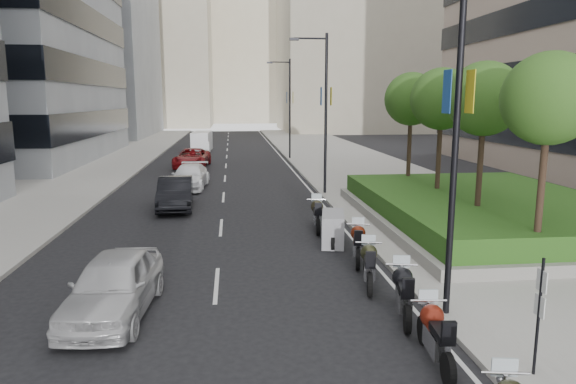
{
  "coord_description": "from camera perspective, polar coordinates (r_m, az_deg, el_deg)",
  "views": [
    {
      "loc": [
        -0.96,
        -10.63,
        5.42
      ],
      "look_at": [
        1.1,
        8.19,
        2.0
      ],
      "focal_mm": 32.0,
      "sensor_mm": 36.0,
      "label": 1
    }
  ],
  "objects": [
    {
      "name": "tree_3",
      "position": [
        28.26,
        13.53,
        9.96
      ],
      "size": [
        2.8,
        2.8,
        6.3
      ],
      "color": "#332319",
      "rests_on": "planter"
    },
    {
      "name": "tree_0",
      "position": [
        17.42,
        27.02,
        9.16
      ],
      "size": [
        2.8,
        2.8,
        6.3
      ],
      "color": "#332319",
      "rests_on": "planter"
    },
    {
      "name": "tree_2",
      "position": [
        24.53,
        16.7,
        9.82
      ],
      "size": [
        2.8,
        2.8,
        6.3
      ],
      "color": "#332319",
      "rests_on": "planter"
    },
    {
      "name": "motorcycle_5",
      "position": [
        19.5,
        5.01,
        -4.1
      ],
      "size": [
        1.17,
        2.11,
        1.21
      ],
      "rotation": [
        0.0,
        0.0,
        1.38
      ],
      "color": "black",
      "rests_on": "ground"
    },
    {
      "name": "building_grey_far",
      "position": [
        84.41,
        -22.96,
        15.97
      ],
      "size": [
        22.0,
        26.0,
        30.0
      ],
      "primitive_type": "cube",
      "color": "gray",
      "rests_on": "ground"
    },
    {
      "name": "parking_sign",
      "position": [
        11.11,
        26.12,
        -11.76
      ],
      "size": [
        0.06,
        0.32,
        2.5
      ],
      "color": "black",
      "rests_on": "ground"
    },
    {
      "name": "car_d",
      "position": [
        42.33,
        -10.63,
        3.73
      ],
      "size": [
        2.98,
        5.67,
        1.52
      ],
      "primitive_type": "imported",
      "rotation": [
        0.0,
        0.0,
        -0.09
      ],
      "color": "maroon",
      "rests_on": "ground"
    },
    {
      "name": "motorcycle_6",
      "position": [
        21.6,
        3.26,
        -2.52
      ],
      "size": [
        0.82,
        2.46,
        1.23
      ],
      "rotation": [
        0.0,
        0.0,
        1.45
      ],
      "color": "black",
      "rests_on": "ground"
    },
    {
      "name": "planter",
      "position": [
        23.91,
        21.25,
        -2.72
      ],
      "size": [
        10.0,
        14.0,
        0.4
      ],
      "primitive_type": "cube",
      "color": "gray",
      "rests_on": "sidewalk_right"
    },
    {
      "name": "sidewalk_right",
      "position": [
        42.17,
        7.49,
        2.86
      ],
      "size": [
        10.0,
        100.0,
        0.15
      ],
      "primitive_type": "cube",
      "color": "#9E9B93",
      "rests_on": "ground"
    },
    {
      "name": "delivery_van",
      "position": [
        56.12,
        -9.55,
        5.51
      ],
      "size": [
        2.11,
        4.89,
        2.01
      ],
      "rotation": [
        0.0,
        0.0,
        -0.06
      ],
      "color": "white",
      "rests_on": "ground"
    },
    {
      "name": "motorcycle_1",
      "position": [
        11.45,
        16.01,
        -14.94
      ],
      "size": [
        0.78,
        2.35,
        1.17
      ],
      "rotation": [
        0.0,
        0.0,
        1.48
      ],
      "color": "black",
      "rests_on": "ground"
    },
    {
      "name": "lane_centre",
      "position": [
        41.0,
        -6.94,
        2.57
      ],
      "size": [
        0.12,
        100.0,
        0.01
      ],
      "primitive_type": "cube",
      "color": "silver",
      "rests_on": "ground"
    },
    {
      "name": "building_cream_centre",
      "position": [
        131.37,
        -5.11,
        16.12
      ],
      "size": [
        30.0,
        24.0,
        38.0
      ],
      "primitive_type": "cube",
      "color": "#B7AD93",
      "rests_on": "ground"
    },
    {
      "name": "lamp_post_2",
      "position": [
        46.91,
        0.02,
        9.8
      ],
      "size": [
        2.34,
        0.45,
        9.0
      ],
      "color": "black",
      "rests_on": "ground"
    },
    {
      "name": "hedge",
      "position": [
        23.79,
        21.34,
        -1.31
      ],
      "size": [
        9.4,
        13.4,
        0.8
      ],
      "primitive_type": "cube",
      "color": "#1B5016",
      "rests_on": "planter"
    },
    {
      "name": "lamp_post_0",
      "position": [
        12.71,
        17.63,
        8.17
      ],
      "size": [
        2.34,
        0.45,
        9.0
      ],
      "color": "black",
      "rests_on": "ground"
    },
    {
      "name": "lane_edge",
      "position": [
        41.26,
        0.31,
        2.69
      ],
      "size": [
        0.12,
        100.0,
        0.01
      ],
      "primitive_type": "cube",
      "color": "silver",
      "rests_on": "ground"
    },
    {
      "name": "tree_1",
      "position": [
        20.9,
        20.99,
        9.58
      ],
      "size": [
        2.8,
        2.8,
        6.3
      ],
      "color": "#332319",
      "rests_on": "planter"
    },
    {
      "name": "lamp_post_1",
      "position": [
        29.09,
        3.93,
        9.51
      ],
      "size": [
        2.34,
        0.45,
        9.0
      ],
      "color": "black",
      "rests_on": "ground"
    },
    {
      "name": "car_b",
      "position": [
        26.39,
        -12.4,
        -0.13
      ],
      "size": [
        1.92,
        4.84,
        1.57
      ],
      "primitive_type": "imported",
      "rotation": [
        0.0,
        0.0,
        0.06
      ],
      "color": "black",
      "rests_on": "ground"
    },
    {
      "name": "car_a",
      "position": [
        13.92,
        -18.76,
        -9.75
      ],
      "size": [
        2.19,
        4.75,
        1.58
      ],
      "primitive_type": "imported",
      "rotation": [
        0.0,
        0.0,
        -0.07
      ],
      "color": "#BDBDBF",
      "rests_on": "ground"
    },
    {
      "name": "ground",
      "position": [
        11.97,
        -1.0,
        -16.68
      ],
      "size": [
        160.0,
        160.0,
        0.0
      ],
      "primitive_type": "plane",
      "color": "black",
      "rests_on": "ground"
    },
    {
      "name": "building_cream_right",
      "position": [
        94.34,
        8.31,
        17.79
      ],
      "size": [
        28.0,
        24.0,
        36.0
      ],
      "primitive_type": "cube",
      "color": "#B7AD93",
      "rests_on": "ground"
    },
    {
      "name": "motorcycle_3",
      "position": [
        15.43,
        8.98,
        -7.98
      ],
      "size": [
        0.84,
        2.33,
        1.17
      ],
      "rotation": [
        0.0,
        0.0,
        1.35
      ],
      "color": "black",
      "rests_on": "ground"
    },
    {
      "name": "motorcycle_4",
      "position": [
        17.59,
        7.78,
        -5.65
      ],
      "size": [
        0.87,
        2.34,
        1.18
      ],
      "rotation": [
        0.0,
        0.0,
        1.34
      ],
      "color": "black",
      "rests_on": "ground"
    },
    {
      "name": "sidewalk_left",
      "position": [
        42.44,
        -21.27,
        2.3
      ],
      "size": [
        8.0,
        100.0,
        0.15
      ],
      "primitive_type": "cube",
      "color": "#9E9B93",
      "rests_on": "ground"
    },
    {
      "name": "building_cream_left",
      "position": [
        112.54,
        -15.5,
        15.78
      ],
      "size": [
        26.0,
        24.0,
        34.0
      ],
      "primitive_type": "cube",
      "color": "#B7AD93",
      "rests_on": "ground"
    },
    {
      "name": "motorcycle_2",
      "position": [
        13.44,
        12.69,
        -10.81
      ],
      "size": [
        0.85,
        2.41,
        1.21
      ],
      "rotation": [
        0.0,
        0.0,
        1.36
      ],
      "color": "black",
      "rests_on": "ground"
    },
    {
      "name": "car_c",
      "position": [
        32.28,
        -10.87,
        1.68
      ],
      "size": [
        2.42,
        5.14,
        1.45
      ],
      "primitive_type": "imported",
      "rotation": [
        0.0,
        0.0,
        -0.08
      ],
      "color": "white",
      "rests_on": "ground"
    }
  ]
}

